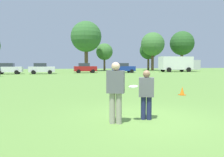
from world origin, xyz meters
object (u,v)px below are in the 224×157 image
at_px(parked_car_near_right, 85,68).
at_px(parked_car_far_right, 123,68).
at_px(traffic_cone, 182,91).
at_px(player_defender, 146,92).
at_px(parked_car_mid_right, 42,68).
at_px(player_thrower, 116,89).
at_px(box_truck, 178,63).
at_px(parked_car_center, 9,68).
at_px(frisbee, 133,87).

height_order(parked_car_near_right, parked_car_far_right, same).
bearing_deg(traffic_cone, parked_car_far_right, 78.48).
bearing_deg(player_defender, traffic_cone, 48.22).
bearing_deg(player_defender, parked_car_mid_right, 97.56).
bearing_deg(player_thrower, parked_car_far_right, 72.06).
xyz_separation_m(parked_car_far_right, box_truck, (12.63, 1.71, 0.83)).
relative_size(traffic_cone, box_truck, 0.06).
bearing_deg(parked_car_center, traffic_cone, -65.04).
distance_m(player_defender, traffic_cone, 6.21).
height_order(frisbee, box_truck, box_truck).
height_order(player_thrower, frisbee, player_thrower).
relative_size(parked_car_near_right, parked_car_far_right, 1.00).
relative_size(frisbee, parked_car_near_right, 0.06).
xyz_separation_m(player_defender, frisbee, (-0.50, -0.18, 0.20)).
relative_size(traffic_cone, parked_car_center, 0.11).
relative_size(traffic_cone, parked_car_far_right, 0.11).
relative_size(player_thrower, parked_car_far_right, 0.42).
height_order(player_defender, parked_car_near_right, parked_car_near_right).
distance_m(parked_car_center, parked_car_far_right, 19.92).
height_order(player_thrower, parked_car_center, parked_car_center).
distance_m(frisbee, parked_car_near_right, 36.39).
relative_size(player_defender, parked_car_center, 0.36).
relative_size(parked_car_mid_right, box_truck, 0.50).
distance_m(player_thrower, traffic_cone, 7.12).
bearing_deg(frisbee, parked_car_mid_right, 96.69).
xyz_separation_m(player_defender, parked_car_far_right, (10.24, 34.64, 0.07)).
bearing_deg(frisbee, parked_car_far_right, 72.87).
bearing_deg(parked_car_mid_right, traffic_cone, -73.50).
bearing_deg(box_truck, player_defender, -122.18).
bearing_deg(player_thrower, box_truck, 56.81).
height_order(frisbee, traffic_cone, frisbee).
bearing_deg(parked_car_near_right, player_defender, -95.04).
bearing_deg(traffic_cone, parked_car_mid_right, 106.50).
height_order(player_defender, box_truck, box_truck).
xyz_separation_m(player_thrower, parked_car_near_right, (4.23, 36.24, -0.08)).
relative_size(player_defender, traffic_cone, 3.19).
xyz_separation_m(frisbee, traffic_cone, (4.61, 4.79, -0.83)).
distance_m(player_thrower, box_truck, 43.70).
xyz_separation_m(frisbee, parked_car_mid_right, (-3.95, 33.71, -0.14)).
height_order(player_defender, parked_car_far_right, parked_car_far_right).
bearing_deg(parked_car_far_right, parked_car_center, -178.89).
relative_size(traffic_cone, parked_car_near_right, 0.11).
relative_size(player_thrower, parked_car_mid_right, 0.42).
bearing_deg(frisbee, parked_car_center, 104.93).
distance_m(player_thrower, parked_car_mid_right, 33.92).
distance_m(player_defender, parked_car_center, 35.59).
xyz_separation_m(player_thrower, parked_car_far_right, (11.29, 34.86, -0.08)).
bearing_deg(parked_car_center, player_defender, -74.22).
relative_size(frisbee, parked_car_far_right, 0.06).
height_order(frisbee, parked_car_near_right, parked_car_near_right).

